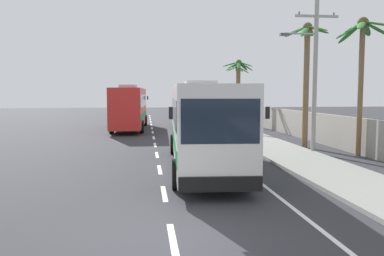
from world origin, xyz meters
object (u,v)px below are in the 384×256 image
Objects in this scene: palm_fourth at (239,80)px; pedestrian_far_walk at (255,122)px; motorcycle_beside_bus at (212,131)px; palm_second at (237,81)px; palm_farthest at (306,64)px; coach_bus_far_lane at (130,107)px; coach_bus_foreground at (202,122)px; utility_pole_mid at (314,64)px; palm_third at (362,54)px.

pedestrian_far_walk is at bearing -96.24° from palm_fourth.
motorcycle_beside_bus is 18.91m from palm_second.
palm_farthest reaches higher than palm_fourth.
palm_second is at bearing 87.47° from palm_farthest.
palm_farthest is (10.75, -12.99, 2.86)m from coach_bus_far_lane.
palm_second is (5.83, 17.54, 3.98)m from motorcycle_beside_bus.
coach_bus_foreground is 1.04× the size of coach_bus_far_lane.
pedestrian_far_walk is at bearing 94.93° from utility_pole_mid.
palm_second is (11.70, 8.55, 2.59)m from coach_bus_far_lane.
motorcycle_beside_bus is 4.46m from pedestrian_far_walk.
coach_bus_far_lane is 17.10m from palm_farthest.
pedestrian_far_walk is 0.19× the size of utility_pole_mid.
palm_fourth reaches higher than pedestrian_far_walk.
palm_third is at bearing -49.40° from motorcycle_beside_bus.
pedestrian_far_walk is at bearing -98.15° from palm_second.
palm_third is at bearing -88.80° from palm_second.
palm_farthest is at bearing -7.90° from pedestrian_far_walk.
palm_farthest is at bearing -92.53° from palm_second.
palm_fourth is (-1.09, -5.28, -0.12)m from palm_second.
palm_second reaches higher than coach_bus_foreground.
motorcycle_beside_bus is 10.76m from palm_third.
pedestrian_far_walk is 15.60m from palm_second.
coach_bus_foreground is at bearing -106.37° from palm_second.
coach_bus_foreground is 1.35× the size of utility_pole_mid.
palm_fourth is (10.62, 3.27, 2.47)m from coach_bus_far_lane.
palm_second is at bearing 86.58° from utility_pole_mid.
utility_pole_mid is at bearing -55.66° from coach_bus_far_lane.
pedestrian_far_walk is 0.27× the size of palm_second.
coach_bus_far_lane is at bearing 124.34° from utility_pole_mid.
palm_farthest is (6.88, 5.13, 2.92)m from coach_bus_foreground.
palm_second is 0.92× the size of palm_third.
motorcycle_beside_bus is at bearing -56.82° from coach_bus_far_lane.
coach_bus_far_lane is 20.69m from palm_third.
coach_bus_far_lane is 14.72m from palm_second.
motorcycle_beside_bus is 0.30× the size of palm_second.
palm_third is at bearing -66.63° from palm_farthest.
coach_bus_far_lane is 11.59m from pedestrian_far_walk.
motorcycle_beside_bus is at bearing -74.09° from pedestrian_far_walk.
coach_bus_foreground is at bearing -77.95° from coach_bus_far_lane.
motorcycle_beside_bus is at bearing 126.00° from utility_pole_mid.
utility_pole_mid is at bearing -93.42° from palm_second.
utility_pole_mid is at bearing -13.43° from pedestrian_far_walk.
palm_third is (0.52, -24.95, 0.55)m from palm_second.
palm_fourth is at bearing 88.98° from utility_pole_mid.
palm_farthest reaches higher than palm_second.
utility_pole_mid is at bearing -91.02° from palm_fourth.
palm_third is (12.22, -16.40, 3.14)m from coach_bus_far_lane.
motorcycle_beside_bus is 8.57m from utility_pole_mid.
utility_pole_mid is (4.41, -6.08, 4.12)m from motorcycle_beside_bus.
coach_bus_far_lane is 1.60× the size of palm_farthest.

